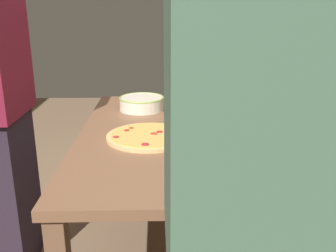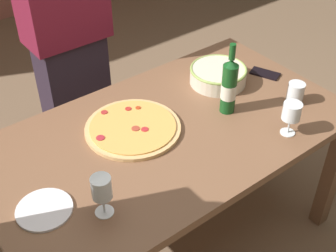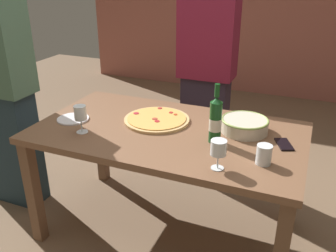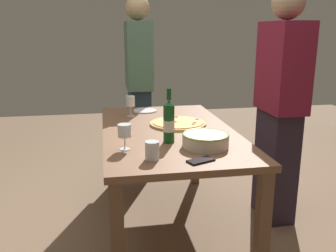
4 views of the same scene
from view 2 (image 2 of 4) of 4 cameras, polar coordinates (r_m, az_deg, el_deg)
name	(u,v)px [view 2 (image 2 of 4)]	position (r m, az deg, el deg)	size (l,w,h in m)	color
ground_plane	(168,240)	(2.51, 0.00, -14.02)	(8.00, 8.00, 0.00)	brown
dining_table	(168,147)	(2.03, 0.00, -2.61)	(1.60, 0.90, 0.75)	brown
pizza	(133,128)	(1.97, -4.40, -0.23)	(0.41, 0.41, 0.03)	tan
serving_bowl	(218,75)	(2.26, 6.26, 6.38)	(0.28, 0.28, 0.08)	beige
wine_bottle	(229,86)	(2.02, 7.60, 4.96)	(0.07, 0.07, 0.34)	#13491C
wine_glass_near_pizza	(292,112)	(1.95, 15.13, 1.67)	(0.08, 0.08, 0.15)	white
wine_glass_by_bottle	(102,190)	(1.57, -8.25, -7.84)	(0.07, 0.07, 0.17)	white
cup_amber	(295,93)	(2.18, 15.56, 3.97)	(0.08, 0.08, 0.10)	white
side_plate	(44,210)	(1.69, -15.12, -10.00)	(0.20, 0.20, 0.01)	white
cell_phone	(265,74)	(2.38, 11.97, 6.40)	(0.07, 0.14, 0.01)	black
person_guest_left	(67,34)	(2.50, -12.47, 11.14)	(0.43, 0.24, 1.72)	#281E2B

